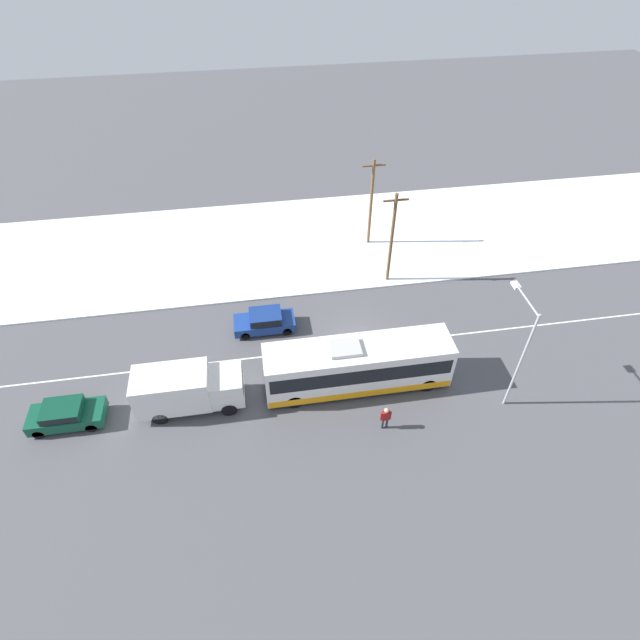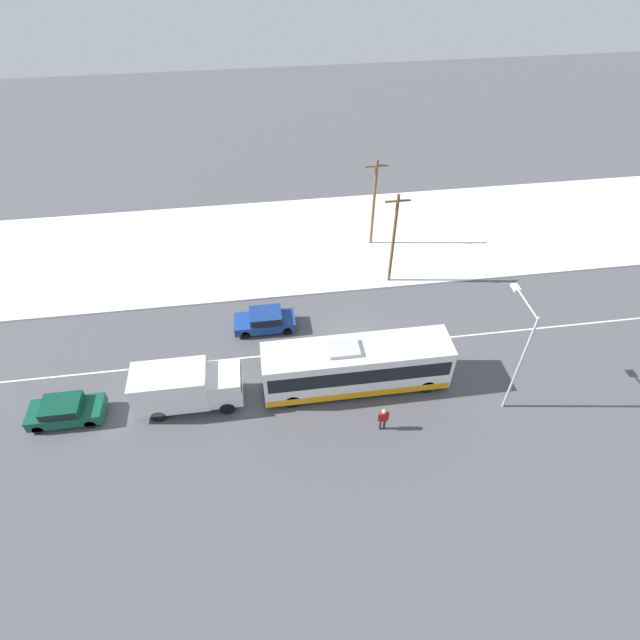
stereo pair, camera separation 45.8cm
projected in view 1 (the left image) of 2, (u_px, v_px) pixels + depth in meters
ground_plane at (359, 346)px, 33.36m from camera, size 120.00×120.00×0.00m
snow_lot at (328, 240)px, 42.38m from camera, size 80.00×13.76×0.12m
lane_marking_center at (359, 346)px, 33.36m from camera, size 60.00×0.12×0.00m
city_bus at (358, 366)px, 29.83m from camera, size 11.17×2.57×3.46m
box_truck at (186, 388)px, 28.73m from camera, size 6.16×2.30×2.82m
sedan_car at (265, 320)px, 34.02m from camera, size 4.14×1.80×1.45m
parked_car_near_truck at (65, 414)px, 28.35m from camera, size 4.15×1.80×1.45m
pedestrian_at_stop at (386, 416)px, 27.89m from camera, size 0.63×0.28×1.76m
streetlamp at (520, 342)px, 27.16m from camera, size 0.36×2.98×7.23m
utility_pole_roadside at (392, 238)px, 35.80m from camera, size 1.80×0.24×7.42m
utility_pole_snowlot at (371, 202)px, 39.42m from camera, size 1.80×0.24×7.48m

